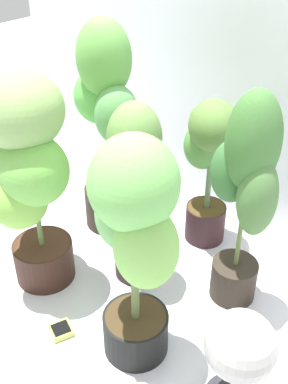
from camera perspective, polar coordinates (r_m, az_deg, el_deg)
The scene contains 10 objects.
ground_plane at distance 2.03m, azimuth -3.71°, elevation -12.06°, with size 8.00×8.00×0.00m, color silver.
mylar_back_wall at distance 2.13m, azimuth 13.26°, elevation 20.73°, with size 3.20×0.01×2.00m, color silver.
potted_plant_center at distance 1.83m, azimuth -1.11°, elevation 1.45°, with size 0.36×0.29×0.80m.
potted_plant_front_right at distance 1.47m, azimuth -1.04°, elevation -5.10°, with size 0.38×0.30×0.87m.
potted_plant_back_left at distance 2.11m, azimuth -4.46°, elevation 8.70°, with size 0.40×0.29×1.00m.
potted_plant_front_left at distance 1.82m, azimuth -13.80°, elevation 3.13°, with size 0.50×0.42×0.92m.
potted_plant_back_center at distance 2.10m, azimuth 7.69°, elevation 3.97°, with size 0.32×0.32×0.70m.
potted_plant_back_right at distance 1.73m, azimuth 12.01°, elevation 0.43°, with size 0.33×0.24×0.90m.
hygrometer_box at distance 1.91m, azimuth -9.82°, elevation -15.97°, with size 0.10×0.10×0.03m.
floor_fan at distance 1.54m, azimuth 11.36°, elevation -17.98°, with size 0.31×0.31×0.39m.
Camera 1 is at (1.05, -0.94, 1.46)m, focal length 44.73 mm.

